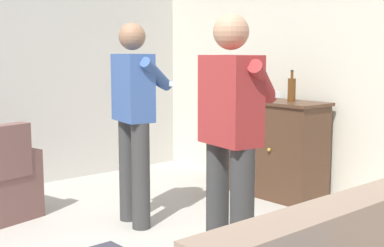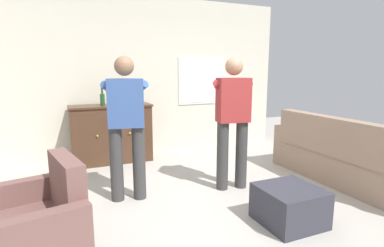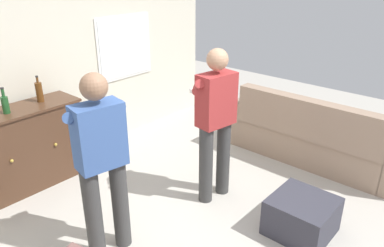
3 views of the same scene
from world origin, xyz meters
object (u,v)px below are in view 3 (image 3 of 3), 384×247
at_px(person_standing_right, 215,119).
at_px(ottoman, 302,216).
at_px(bottle_liquor_amber, 39,92).
at_px(couch, 310,138).
at_px(bottle_wine_green, 5,104).
at_px(sideboard_cabinet, 25,148).
at_px(person_standing_left, 101,159).

bearing_deg(person_standing_right, ottoman, -86.65).
bearing_deg(ottoman, bottle_liquor_amber, 109.82).
bearing_deg(couch, bottle_wine_green, 141.94).
xyz_separation_m(sideboard_cabinet, bottle_liquor_amber, (0.30, 0.03, 0.60)).
xyz_separation_m(couch, sideboard_cabinet, (-2.67, 2.23, 0.14)).
xyz_separation_m(bottle_wine_green, ottoman, (1.44, -2.76, -0.89)).
height_order(couch, ottoman, couch).
relative_size(ottoman, person_standing_left, 0.34).
xyz_separation_m(sideboard_cabinet, ottoman, (1.32, -2.80, -0.30)).
bearing_deg(person_standing_left, person_standing_right, -7.94).
height_order(sideboard_cabinet, person_standing_right, person_standing_right).
bearing_deg(couch, sideboard_cabinet, 140.19).
relative_size(couch, ottoman, 3.91).
relative_size(bottle_wine_green, person_standing_left, 0.17).
xyz_separation_m(bottle_liquor_amber, person_standing_left, (-0.35, -1.61, -0.15)).
distance_m(bottle_liquor_amber, person_standing_right, 2.04).
height_order(bottle_liquor_amber, ottoman, bottle_liquor_amber).
xyz_separation_m(bottle_liquor_amber, ottoman, (1.02, -2.83, -0.90)).
bearing_deg(person_standing_left, couch, -13.38).
bearing_deg(bottle_liquor_amber, person_standing_right, -61.87).
bearing_deg(bottle_wine_green, person_standing_right, -51.31).
distance_m(ottoman, person_standing_left, 1.98).
height_order(couch, person_standing_left, person_standing_left).
bearing_deg(couch, bottle_liquor_amber, 136.43).
bearing_deg(sideboard_cabinet, couch, -39.81).
distance_m(sideboard_cabinet, person_standing_left, 1.64).
bearing_deg(sideboard_cabinet, person_standing_left, -91.81).
distance_m(bottle_wine_green, bottle_liquor_amber, 0.43).
bearing_deg(person_standing_right, bottle_liquor_amber, 118.13).
bearing_deg(couch, person_standing_right, 161.80).
height_order(bottle_wine_green, bottle_liquor_amber, bottle_liquor_amber).
distance_m(bottle_wine_green, person_standing_left, 1.55).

